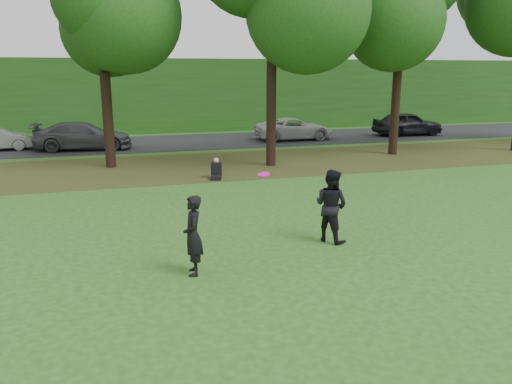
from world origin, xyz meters
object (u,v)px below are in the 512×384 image
frisbee (264,175)px  seated_person (216,171)px  player_left (193,236)px  player_right (331,206)px

frisbee → seated_person: (0.75, 8.86, -1.66)m
player_left → seated_person: (2.44, 9.31, -0.55)m
player_right → seated_person: player_right is taller
player_left → frisbee: 2.08m
player_left → seated_person: player_left is taller
player_right → frisbee: bearing=76.7°
player_left → frisbee: (1.69, 0.45, 1.11)m
player_left → player_right: player_right is taller
frisbee → player_left: bearing=-165.1°
frisbee → seated_person: 9.05m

